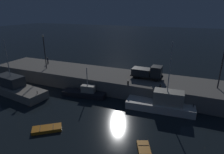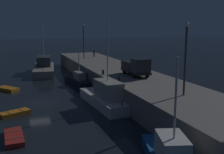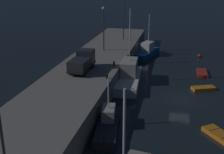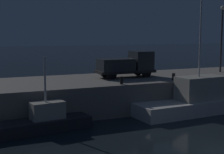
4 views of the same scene
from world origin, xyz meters
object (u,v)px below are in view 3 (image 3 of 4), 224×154
object	(u,v)px
lamp_post_central	(124,15)
utility_truck	(82,62)
fishing_boat_orange	(108,123)
lamp_post_east	(104,25)
dinghy_orange_near	(202,73)
rowboat_white_mid	(203,88)
mooring_buoy_mid	(199,56)
bollard_west	(114,64)
fishing_trawler_red	(129,76)
fishing_boat_white	(147,51)
bollard_central	(107,76)
dinghy_red_small	(220,135)

from	to	relation	value
lamp_post_central	utility_truck	xyz separation A→B (m)	(-20.47, 1.66, -3.35)
fishing_boat_orange	lamp_post_east	bearing A→B (deg)	15.18
dinghy_orange_near	rowboat_white_mid	world-z (taller)	rowboat_white_mid
lamp_post_east	utility_truck	bearing A→B (deg)	179.56
mooring_buoy_mid	bollard_west	distance (m)	21.60
rowboat_white_mid	lamp_post_central	world-z (taller)	lamp_post_central
fishing_trawler_red	lamp_post_central	world-z (taller)	lamp_post_central
fishing_boat_white	bollard_west	xyz separation A→B (m)	(-16.28, 2.83, 2.11)
rowboat_white_mid	bollard_central	bearing A→B (deg)	115.95
dinghy_orange_near	bollard_west	world-z (taller)	bollard_west
utility_truck	bollard_central	world-z (taller)	utility_truck
dinghy_orange_near	bollard_west	xyz separation A→B (m)	(-7.26, 12.39, 2.80)
bollard_west	rowboat_white_mid	bearing A→B (deg)	-87.49
bollard_central	utility_truck	bearing A→B (deg)	58.09
rowboat_white_mid	fishing_boat_white	bearing A→B (deg)	30.66
fishing_boat_orange	bollard_west	distance (m)	12.91
dinghy_orange_near	lamp_post_east	bearing A→B (deg)	86.06
lamp_post_east	bollard_central	world-z (taller)	lamp_post_east
rowboat_white_mid	bollard_west	world-z (taller)	bollard_west
dinghy_orange_near	fishing_boat_orange	bearing A→B (deg)	152.54
dinghy_red_small	fishing_trawler_red	bearing A→B (deg)	41.03
fishing_boat_white	mooring_buoy_mid	distance (m)	9.76
fishing_boat_orange	rowboat_white_mid	xyz separation A→B (m)	(13.05, -10.07, -0.44)
lamp_post_east	bollard_west	xyz separation A→B (m)	(-8.36, -3.56, -3.87)
fishing_boat_orange	bollard_west	world-z (taller)	fishing_boat_orange
lamp_post_east	utility_truck	world-z (taller)	lamp_post_east
lamp_post_east	bollard_central	xyz separation A→B (m)	(-13.63, -3.81, -3.88)
fishing_boat_white	utility_truck	world-z (taller)	fishing_boat_white
fishing_boat_white	dinghy_orange_near	size ratio (longest dim) A/B	2.07
lamp_post_central	bollard_west	world-z (taller)	lamp_post_central
fishing_boat_orange	lamp_post_central	bearing A→B (deg)	7.72
dinghy_orange_near	mooring_buoy_mid	world-z (taller)	mooring_buoy_mid
utility_truck	rowboat_white_mid	bearing A→B (deg)	-77.94
fishing_boat_white	dinghy_orange_near	distance (m)	13.16
fishing_boat_orange	dinghy_red_small	world-z (taller)	fishing_boat_orange
fishing_boat_white	dinghy_red_small	xyz separation A→B (m)	(-28.08, -10.07, -0.67)
fishing_boat_white	rowboat_white_mid	size ratio (longest dim) A/B	2.36
dinghy_red_small	utility_truck	world-z (taller)	utility_truck
mooring_buoy_mid	bollard_west	size ratio (longest dim) A/B	0.96
lamp_post_east	fishing_boat_orange	bearing A→B (deg)	-164.82
fishing_trawler_red	bollard_west	world-z (taller)	fishing_trawler_red
dinghy_red_small	lamp_post_east	distance (m)	26.86
rowboat_white_mid	bollard_west	bearing A→B (deg)	92.51
fishing_trawler_red	rowboat_white_mid	distance (m)	10.28
dinghy_orange_near	utility_truck	world-z (taller)	utility_truck
bollard_west	bollard_central	bearing A→B (deg)	-177.33
fishing_trawler_red	fishing_boat_white	bearing A→B (deg)	-3.32
rowboat_white_mid	mooring_buoy_mid	bearing A→B (deg)	-1.17
rowboat_white_mid	lamp_post_east	xyz separation A→B (m)	(7.83, 15.73, 6.67)
fishing_boat_white	lamp_post_east	size ratio (longest dim) A/B	1.12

